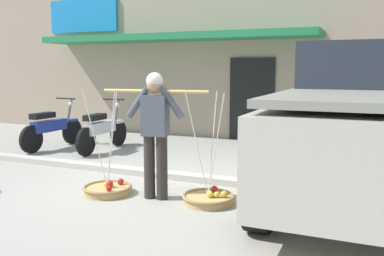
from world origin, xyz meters
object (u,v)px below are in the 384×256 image
at_px(fruit_vendor, 155,127).
at_px(parked_truck, 364,124).
at_px(fruit_basket_right_side, 209,198).
at_px(motorcycle_nearest_shop, 51,128).
at_px(motorcycle_second_in_row, 102,130).
at_px(fruit_basket_left_side, 108,189).

xyz_separation_m(fruit_vendor, parked_truck, (2.54, 1.02, 0.06)).
xyz_separation_m(fruit_basket_right_side, parked_truck, (1.81, 0.94, 0.96)).
xyz_separation_m(fruit_vendor, motorcycle_nearest_shop, (-3.81, 2.30, -0.52)).
bearing_deg(parked_truck, motorcycle_second_in_row, 163.99).
bearing_deg(motorcycle_second_in_row, parked_truck, -16.01).
bearing_deg(fruit_vendor, motorcycle_nearest_shop, 148.90).
relative_size(fruit_basket_left_side, motorcycle_nearest_shop, 0.80).
bearing_deg(motorcycle_nearest_shop, fruit_basket_right_side, -26.01).
xyz_separation_m(fruit_basket_left_side, motorcycle_nearest_shop, (-3.09, 2.38, 0.38)).
bearing_deg(fruit_vendor, fruit_basket_right_side, 6.51).
xyz_separation_m(motorcycle_nearest_shop, parked_truck, (6.35, -1.28, 0.58)).
bearing_deg(motorcycle_nearest_shop, fruit_vendor, -31.10).
height_order(fruit_basket_right_side, motorcycle_nearest_shop, fruit_basket_right_side).
bearing_deg(motorcycle_nearest_shop, motorcycle_second_in_row, 9.81).
bearing_deg(parked_truck, motorcycle_nearest_shop, 168.61).
xyz_separation_m(motorcycle_nearest_shop, motorcycle_second_in_row, (1.18, 0.20, 0.00)).
bearing_deg(parked_truck, fruit_basket_left_side, -161.41).
relative_size(fruit_basket_left_side, motorcycle_second_in_row, 0.80).
height_order(motorcycle_second_in_row, parked_truck, parked_truck).
xyz_separation_m(fruit_basket_right_side, motorcycle_second_in_row, (-3.36, 2.42, 0.38)).
relative_size(fruit_basket_right_side, motorcycle_second_in_row, 0.80).
distance_m(fruit_basket_left_side, motorcycle_nearest_shop, 3.91).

